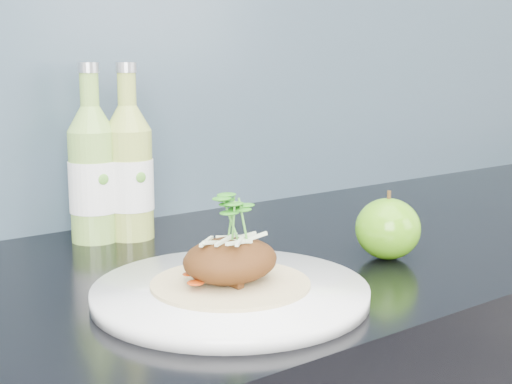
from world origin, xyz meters
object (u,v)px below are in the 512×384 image
dinner_plate (231,292)px  green_apple (388,229)px  cider_bottle_left (93,175)px  cider_bottle_right (129,173)px

dinner_plate → green_apple: green_apple is taller
dinner_plate → green_apple: (0.25, 0.01, 0.03)m
cider_bottle_left → cider_bottle_right: bearing=2.3°
green_apple → cider_bottle_left: bearing=129.5°
cider_bottle_right → green_apple: bearing=-66.5°
dinner_plate → cider_bottle_right: bearing=82.2°
dinner_plate → green_apple: 0.26m
dinner_plate → cider_bottle_right: cider_bottle_right is taller
dinner_plate → cider_bottle_right: (0.04, 0.31, 0.09)m
dinner_plate → cider_bottle_right: size_ratio=1.57×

